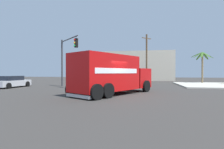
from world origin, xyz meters
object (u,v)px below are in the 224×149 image
object	(u,v)px
traffic_light_primary	(66,54)
utility_pole	(147,57)
sedan_silver	(11,82)
delivery_truck	(112,74)
palm_tree_far	(202,61)

from	to	relation	value
traffic_light_primary	utility_pole	size ratio (longest dim) A/B	0.68
sedan_silver	utility_pole	distance (m)	21.21
delivery_truck	palm_tree_far	bearing A→B (deg)	54.33
sedan_silver	utility_pole	size ratio (longest dim) A/B	0.51
sedan_silver	palm_tree_far	bearing A→B (deg)	26.37
delivery_truck	utility_pole	xyz separation A→B (m)	(2.67, 18.21, 2.83)
sedan_silver	utility_pole	xyz separation A→B (m)	(15.04, 14.48, 3.75)
delivery_truck	palm_tree_far	world-z (taller)	palm_tree_far
traffic_light_primary	utility_pole	distance (m)	15.60
palm_tree_far	utility_pole	world-z (taller)	utility_pole
delivery_truck	utility_pole	distance (m)	18.62
traffic_light_primary	utility_pole	xyz separation A→B (m)	(9.26, 12.54, 0.55)
palm_tree_far	utility_pole	distance (m)	8.86
traffic_light_primary	sedan_silver	world-z (taller)	traffic_light_primary
delivery_truck	traffic_light_primary	world-z (taller)	traffic_light_primary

